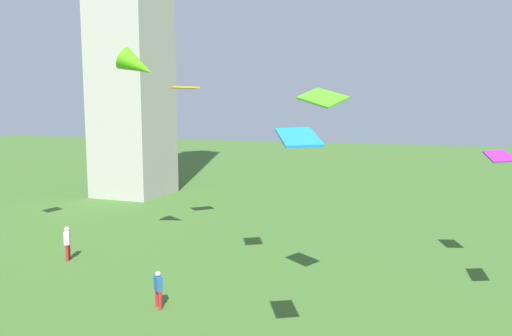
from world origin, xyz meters
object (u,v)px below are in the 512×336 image
object	(u,v)px
kite_flying_7	(137,65)
kite_flying_6	(299,137)
person_2	(67,241)
kite_flying_2	(323,98)
kite_flying_4	(184,88)
kite_flying_3	(499,156)
person_0	(158,287)

from	to	relation	value
kite_flying_7	kite_flying_6	bearing A→B (deg)	-143.11
person_2	kite_flying_2	world-z (taller)	kite_flying_2
kite_flying_4	kite_flying_2	bearing A→B (deg)	-86.24
kite_flying_2	kite_flying_3	xyz separation A→B (m)	(6.89, 8.33, -2.65)
person_2	kite_flying_7	bearing A→B (deg)	-93.24
person_2	kite_flying_7	world-z (taller)	kite_flying_7
kite_flying_6	person_2	bearing A→B (deg)	32.07
kite_flying_2	kite_flying_7	xyz separation A→B (m)	(-10.89, 4.29, 1.92)
kite_flying_2	kite_flying_7	world-z (taller)	kite_flying_7
kite_flying_2	kite_flying_3	size ratio (longest dim) A/B	1.19
kite_flying_2	kite_flying_6	xyz separation A→B (m)	(0.65, -5.60, -1.14)
kite_flying_7	person_2	bearing A→B (deg)	105.07
kite_flying_3	kite_flying_6	distance (m)	15.34
person_0	person_2	world-z (taller)	person_2
kite_flying_3	kite_flying_7	bearing A→B (deg)	87.73
person_0	kite_flying_6	xyz separation A→B (m)	(7.04, -4.37, 6.46)
kite_flying_2	kite_flying_6	bearing A→B (deg)	126.94
person_2	kite_flying_7	distance (m)	10.17
person_2	kite_flying_4	size ratio (longest dim) A/B	0.89
kite_flying_3	person_2	bearing A→B (deg)	90.36
kite_flying_3	kite_flying_6	xyz separation A→B (m)	(-6.24, -13.93, 1.51)
person_2	kite_flying_3	bearing A→B (deg)	-105.40
person_0	kite_flying_2	world-z (taller)	kite_flying_2
person_0	kite_flying_7	distance (m)	11.90
kite_flying_6	kite_flying_2	bearing A→B (deg)	-23.17
kite_flying_2	person_0	bearing A→B (deg)	41.19
kite_flying_4	kite_flying_7	size ratio (longest dim) A/B	0.88
person_0	kite_flying_2	bearing A→B (deg)	-133.23
person_0	person_2	bearing A→B (deg)	11.21
person_0	kite_flying_7	size ratio (longest dim) A/B	0.66
kite_flying_4	kite_flying_6	distance (m)	19.09
kite_flying_6	kite_flying_4	bearing A→B (deg)	8.11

